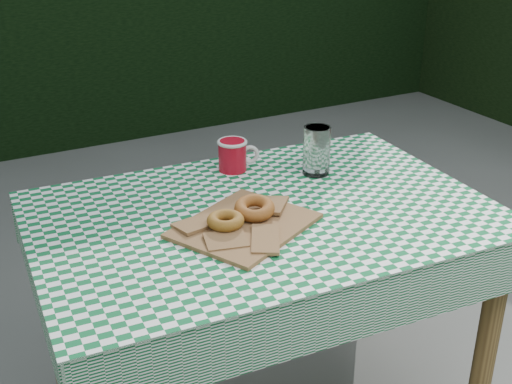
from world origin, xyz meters
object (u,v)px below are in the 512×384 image
at_px(table, 263,330).
at_px(coffee_mug, 232,155).
at_px(paper_bag, 244,224).
at_px(drinking_glass, 317,151).

height_order(table, coffee_mug, coffee_mug).
height_order(table, paper_bag, paper_bag).
relative_size(table, coffee_mug, 7.03).
bearing_deg(paper_bag, table, 34.86).
bearing_deg(table, coffee_mug, 83.31).
distance_m(table, coffee_mug, 0.52).
xyz_separation_m(table, drinking_glass, (0.26, 0.15, 0.45)).
relative_size(table, drinking_glass, 8.11).
xyz_separation_m(paper_bag, coffee_mug, (0.14, 0.35, 0.04)).
relative_size(paper_bag, coffee_mug, 1.97).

